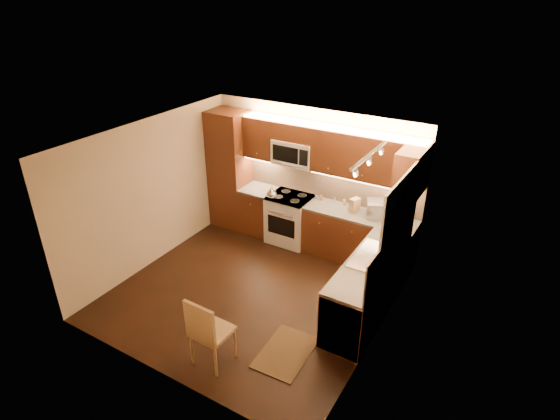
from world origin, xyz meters
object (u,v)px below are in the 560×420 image
Objects in this scene: soap_bottle at (399,245)px; kettle at (272,192)px; microwave at (295,152)px; sink at (374,253)px; stove at (290,219)px; toaster_oven at (381,209)px; knife_block at (355,205)px; dining_chair at (212,330)px.

kettle is at bearing 152.83° from soap_bottle.
sink is at bearing -32.21° from microwave.
kettle reaches higher than soap_bottle.
soap_bottle is at bearing -32.00° from kettle.
stove is 2.06× the size of toaster_oven.
knife_block is at bearing 3.16° from stove.
kettle is at bearing -139.19° from stove.
knife_block is at bearing 82.02° from dining_chair.
sink is 0.84× the size of dining_chair.
stove is 2.35m from sink.
toaster_oven reaches higher than sink.
kettle is 1.94m from toaster_oven.
microwave is at bearing -162.59° from knife_block.
soap_bottle is (1.03, -0.83, -0.03)m from knife_block.
stove is 0.66m from kettle.
dining_chair is (0.93, -2.93, -0.51)m from kettle.
sink is 4.16× the size of kettle.
microwave reaches higher than kettle.
soap_bottle is at bearing -18.39° from knife_block.
knife_block reaches higher than kettle.
toaster_oven is at bearing 4.12° from stove.
kettle is (-2.26, 0.90, 0.05)m from sink.
microwave is at bearing 34.29° from kettle.
knife_block is at bearing 126.00° from soap_bottle.
toaster_oven is 0.44× the size of dining_chair.
microwave reaches higher than stove.
dining_chair is at bearing -128.92° from toaster_oven.
stove is 3.82× the size of knife_block.
knife_block reaches higher than soap_bottle.
kettle reaches higher than sink.
stove is 5.33× the size of soap_bottle.
soap_bottle is at bearing 58.33° from dining_chair.
microwave is 4.40× the size of soap_bottle.
microwave is at bearing 157.15° from toaster_oven.
microwave reaches higher than knife_block.
knife_block is (1.21, 0.07, 0.56)m from stove.
soap_bottle reaches higher than dining_chair.
knife_block is (1.47, 0.29, -0.00)m from kettle.
microwave is 3.68× the size of kettle.
knife_block is 1.40× the size of soap_bottle.
soap_bottle is (2.50, -0.54, -0.04)m from kettle.
knife_block is at bearing -3.21° from microwave.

